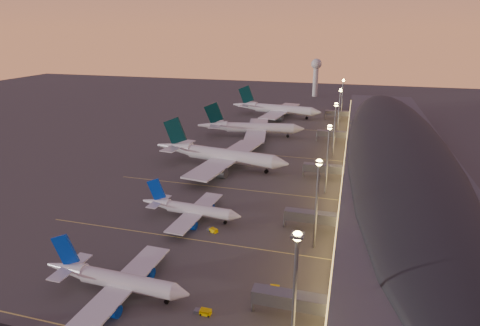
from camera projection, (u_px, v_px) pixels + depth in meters
name	position (u px, v px, depth m)	size (l,w,h in m)	color
ground	(193.00, 231.00, 120.67)	(700.00, 700.00, 0.00)	#3D3A38
airliner_narrow_south	(115.00, 280.00, 91.37)	(36.93, 32.91, 13.22)	silver
airliner_narrow_north	(190.00, 209.00, 127.48)	(34.35, 30.71, 12.27)	silver
airliner_wide_near	(219.00, 155.00, 174.75)	(63.52, 58.41, 20.34)	silver
airliner_wide_mid	(251.00, 128.00, 223.07)	(59.40, 54.81, 19.06)	silver
airliner_wide_far	(276.00, 109.00, 273.11)	(62.97, 57.87, 20.16)	silver
terminal_building	(395.00, 151.00, 167.97)	(56.35, 255.00, 17.46)	#4A4B4F
light_masts	(333.00, 131.00, 164.99)	(2.20, 217.20, 25.90)	slate
radar_tower	(316.00, 71.00, 347.98)	(9.00, 9.00, 32.50)	silver
lane_markings	(232.00, 183.00, 157.12)	(90.00, 180.36, 0.00)	#D8C659
baggage_tug_a	(203.00, 312.00, 85.50)	(3.69, 1.68, 1.10)	#E9BE00
baggage_tug_b	(273.00, 288.00, 93.49)	(3.36, 1.60, 0.98)	#E9BE00
baggage_tug_c	(213.00, 230.00, 119.95)	(3.86, 2.93, 1.08)	#E9BE00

